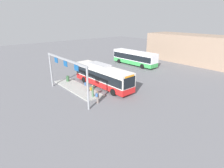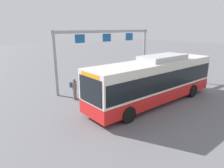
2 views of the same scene
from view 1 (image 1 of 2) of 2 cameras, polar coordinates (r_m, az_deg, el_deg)
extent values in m
plane|color=slate|center=(28.42, -2.89, -0.70)|extent=(120.00, 120.00, 0.00)
cube|color=#9E9E99|center=(27.93, -10.84, -1.25)|extent=(10.00, 2.80, 0.16)
cube|color=red|center=(28.16, -2.92, 0.77)|extent=(11.21, 2.77, 0.85)
cube|color=silver|center=(27.74, -2.97, 3.46)|extent=(11.21, 2.77, 1.90)
cube|color=black|center=(27.80, -2.96, 3.06)|extent=(10.99, 2.81, 1.20)
cube|color=black|center=(23.86, 5.50, 0.38)|extent=(0.09, 2.13, 1.50)
cube|color=#B7B7BC|center=(28.08, -4.08, 6.03)|extent=(3.94, 1.84, 0.36)
cube|color=orange|center=(23.64, 5.44, 2.37)|extent=(0.16, 1.75, 0.28)
cylinder|color=black|center=(26.39, 4.29, -1.23)|extent=(1.01, 0.32, 1.00)
cylinder|color=black|center=(24.83, 0.42, -2.56)|extent=(1.01, 0.32, 1.00)
cylinder|color=black|center=(31.48, -5.07, 2.27)|extent=(1.01, 0.32, 1.00)
cylinder|color=black|center=(30.19, -8.71, 1.34)|extent=(1.01, 0.32, 1.00)
cube|color=green|center=(41.72, 6.99, 6.98)|extent=(11.01, 2.92, 0.85)
cube|color=white|center=(41.44, 7.07, 8.83)|extent=(11.01, 2.92, 1.90)
cube|color=black|center=(41.48, 7.06, 8.56)|extent=(10.79, 2.95, 1.20)
cylinder|color=black|center=(43.35, 2.25, 7.22)|extent=(1.01, 0.34, 1.00)
cylinder|color=black|center=(45.03, 4.44, 7.66)|extent=(1.01, 0.34, 1.00)
cylinder|color=black|center=(38.88, 9.46, 5.49)|extent=(1.01, 0.34, 1.00)
cylinder|color=black|center=(40.74, 11.57, 6.01)|extent=(1.01, 0.34, 1.00)
cylinder|color=slate|center=(22.77, -4.51, -4.99)|extent=(0.38, 0.38, 0.85)
cylinder|color=slate|center=(22.47, -4.56, -3.31)|extent=(0.47, 0.47, 0.60)
sphere|color=brown|center=(22.31, -4.58, -2.35)|extent=(0.22, 0.22, 0.22)
cube|color=#335993|center=(22.24, -4.82, -3.49)|extent=(0.33, 0.30, 0.40)
cylinder|color=#476B4C|center=(24.24, -6.04, -3.03)|extent=(0.32, 0.32, 0.85)
cylinder|color=#476B4C|center=(23.97, -6.10, -1.44)|extent=(0.39, 0.39, 0.60)
sphere|color=#9E755B|center=(23.82, -6.14, -0.52)|extent=(0.22, 0.22, 0.22)
cube|color=#BF7F1E|center=(23.86, -6.67, -1.49)|extent=(0.30, 0.22, 0.40)
cylinder|color=slate|center=(25.96, -7.76, -1.52)|extent=(0.37, 0.37, 0.85)
cylinder|color=slate|center=(25.71, -7.83, -0.02)|extent=(0.45, 0.45, 0.60)
sphere|color=#9E755B|center=(25.57, -7.88, 0.85)|extent=(0.22, 0.22, 0.22)
cube|color=#335993|center=(25.66, -8.41, -0.01)|extent=(0.33, 0.28, 0.40)
cylinder|color=gray|center=(29.20, -18.54, 4.20)|extent=(0.24, 0.24, 5.20)
cylinder|color=gray|center=(20.51, -7.57, -1.37)|extent=(0.24, 0.24, 5.20)
cube|color=gray|center=(24.10, -14.49, 7.46)|extent=(10.55, 0.20, 0.24)
cube|color=#144C8C|center=(26.71, -17.08, 7.17)|extent=(0.90, 0.08, 0.70)
cube|color=#144C8C|center=(24.22, -14.38, 6.19)|extent=(0.90, 0.08, 0.70)
cube|color=#144C8C|center=(21.81, -11.08, 4.96)|extent=(0.90, 0.08, 0.70)
cube|color=gray|center=(48.16, 23.98, 10.10)|extent=(21.50, 8.00, 6.40)
cylinder|color=#2D5133|center=(30.89, -13.66, 1.64)|extent=(0.52, 0.52, 0.90)
camera|label=2|loc=(27.58, 27.98, 8.12)|focal=32.24mm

